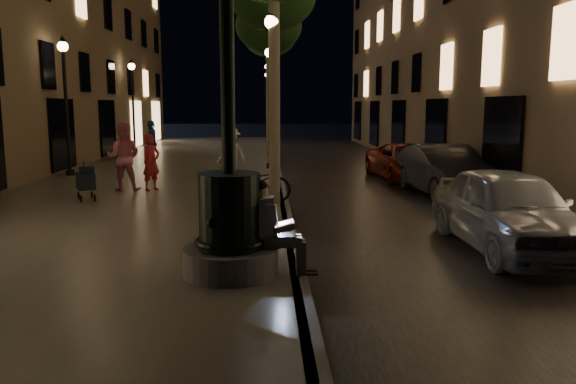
{
  "coord_description": "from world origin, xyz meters",
  "views": [
    {
      "loc": [
        -0.47,
        -6.03,
        2.67
      ],
      "look_at": [
        -0.11,
        3.0,
        1.26
      ],
      "focal_mm": 35.0,
      "sensor_mm": 36.0,
      "label": 1
    }
  ],
  "objects_px": {
    "lamp_left_c": "(133,94)",
    "pedestrian_white": "(231,153)",
    "car_second": "(444,171)",
    "pedestrian_red": "(151,162)",
    "seated_man_laptop": "(272,225)",
    "lamp_curb_c": "(268,94)",
    "pedestrian_blue": "(152,143)",
    "lamp_curb_d": "(268,96)",
    "fountain_lamppost": "(230,207)",
    "tree_far": "(269,36)",
    "lamp_curb_b": "(270,90)",
    "stroller": "(86,181)",
    "car_third": "(408,162)",
    "tree_third": "(269,27)",
    "lamp_curb_a": "(272,82)",
    "car_front": "(508,209)",
    "lamp_left_b": "(65,88)",
    "pedestrian_pink": "(123,157)",
    "bicycle": "(258,181)"
  },
  "relations": [
    {
      "from": "lamp_left_c",
      "to": "pedestrian_white",
      "type": "height_order",
      "value": "lamp_left_c"
    },
    {
      "from": "car_second",
      "to": "pedestrian_red",
      "type": "relative_size",
      "value": 2.79
    },
    {
      "from": "seated_man_laptop",
      "to": "lamp_left_c",
      "type": "xyz_separation_m",
      "value": [
        -7.01,
        22.0,
        2.3
      ]
    },
    {
      "from": "lamp_curb_c",
      "to": "pedestrian_blue",
      "type": "relative_size",
      "value": 2.6
    },
    {
      "from": "lamp_curb_d",
      "to": "pedestrian_red",
      "type": "distance_m",
      "value": 22.06
    },
    {
      "from": "fountain_lamppost",
      "to": "tree_far",
      "type": "xyz_separation_m",
      "value": [
        0.78,
        24.0,
        5.22
      ]
    },
    {
      "from": "lamp_left_c",
      "to": "lamp_curb_b",
      "type": "bearing_deg",
      "value": -48.41
    },
    {
      "from": "lamp_curb_c",
      "to": "stroller",
      "type": "xyz_separation_m",
      "value": [
        -4.86,
        -15.36,
        -2.53
      ]
    },
    {
      "from": "fountain_lamppost",
      "to": "lamp_left_c",
      "type": "xyz_separation_m",
      "value": [
        -6.4,
        22.0,
        2.02
      ]
    },
    {
      "from": "car_third",
      "to": "pedestrian_blue",
      "type": "relative_size",
      "value": 2.55
    },
    {
      "from": "pedestrian_white",
      "to": "pedestrian_red",
      "type": "bearing_deg",
      "value": 13.99
    },
    {
      "from": "seated_man_laptop",
      "to": "tree_third",
      "type": "bearing_deg",
      "value": 89.73
    },
    {
      "from": "seated_man_laptop",
      "to": "lamp_curb_c",
      "type": "distance_m",
      "value": 22.12
    },
    {
      "from": "lamp_curb_a",
      "to": "pedestrian_red",
      "type": "distance_m",
      "value": 4.75
    },
    {
      "from": "lamp_curb_a",
      "to": "lamp_curb_d",
      "type": "height_order",
      "value": "same"
    },
    {
      "from": "lamp_curb_b",
      "to": "lamp_curb_d",
      "type": "relative_size",
      "value": 1.0
    },
    {
      "from": "car_front",
      "to": "car_third",
      "type": "distance_m",
      "value": 9.85
    },
    {
      "from": "stroller",
      "to": "pedestrian_red",
      "type": "xyz_separation_m",
      "value": [
        1.37,
        1.69,
        0.32
      ]
    },
    {
      "from": "car_third",
      "to": "lamp_curb_a",
      "type": "bearing_deg",
      "value": -134.34
    },
    {
      "from": "tree_far",
      "to": "pedestrian_white",
      "type": "height_order",
      "value": "tree_far"
    },
    {
      "from": "pedestrian_blue",
      "to": "stroller",
      "type": "bearing_deg",
      "value": -14.01
    },
    {
      "from": "lamp_curb_a",
      "to": "car_second",
      "type": "bearing_deg",
      "value": 23.44
    },
    {
      "from": "stroller",
      "to": "pedestrian_blue",
      "type": "height_order",
      "value": "pedestrian_blue"
    },
    {
      "from": "lamp_curb_c",
      "to": "car_front",
      "type": "distance_m",
      "value": 20.64
    },
    {
      "from": "lamp_curb_b",
      "to": "car_second",
      "type": "relative_size",
      "value": 1.05
    },
    {
      "from": "lamp_curb_b",
      "to": "pedestrian_white",
      "type": "height_order",
      "value": "lamp_curb_b"
    },
    {
      "from": "lamp_curb_c",
      "to": "pedestrian_white",
      "type": "height_order",
      "value": "lamp_curb_c"
    },
    {
      "from": "car_second",
      "to": "seated_man_laptop",
      "type": "bearing_deg",
      "value": -126.91
    },
    {
      "from": "lamp_curb_d",
      "to": "pedestrian_red",
      "type": "relative_size",
      "value": 2.92
    },
    {
      "from": "tree_far",
      "to": "car_third",
      "type": "distance_m",
      "value": 14.35
    },
    {
      "from": "lamp_left_b",
      "to": "lamp_curb_a",
      "type": "bearing_deg",
      "value": -40.2
    },
    {
      "from": "fountain_lamppost",
      "to": "pedestrian_white",
      "type": "distance_m",
      "value": 10.9
    },
    {
      "from": "pedestrian_pink",
      "to": "pedestrian_red",
      "type": "bearing_deg",
      "value": -177.43
    },
    {
      "from": "lamp_curb_d",
      "to": "car_front",
      "type": "xyz_separation_m",
      "value": [
        4.3,
        -28.04,
        -2.47
      ]
    },
    {
      "from": "car_front",
      "to": "car_third",
      "type": "relative_size",
      "value": 0.95
    },
    {
      "from": "lamp_left_b",
      "to": "bicycle",
      "type": "xyz_separation_m",
      "value": [
        6.72,
        -5.46,
        -2.54
      ]
    },
    {
      "from": "car_third",
      "to": "pedestrian_red",
      "type": "distance_m",
      "value": 9.13
    },
    {
      "from": "fountain_lamppost",
      "to": "pedestrian_red",
      "type": "bearing_deg",
      "value": 108.57
    },
    {
      "from": "car_third",
      "to": "bicycle",
      "type": "distance_m",
      "value": 7.49
    },
    {
      "from": "seated_man_laptop",
      "to": "car_third",
      "type": "bearing_deg",
      "value": 66.91
    },
    {
      "from": "lamp_curb_c",
      "to": "pedestrian_red",
      "type": "bearing_deg",
      "value": -104.35
    },
    {
      "from": "tree_third",
      "to": "car_second",
      "type": "xyz_separation_m",
      "value": [
        5.08,
        -9.8,
        -5.38
      ]
    },
    {
      "from": "car_third",
      "to": "pedestrian_pink",
      "type": "distance_m",
      "value": 9.88
    },
    {
      "from": "seated_man_laptop",
      "to": "bicycle",
      "type": "xyz_separation_m",
      "value": [
        -0.3,
        6.54,
        -0.24
      ]
    },
    {
      "from": "tree_far",
      "to": "pedestrian_red",
      "type": "height_order",
      "value": "tree_far"
    },
    {
      "from": "car_second",
      "to": "pedestrian_blue",
      "type": "bearing_deg",
      "value": 139.92
    },
    {
      "from": "tree_third",
      "to": "stroller",
      "type": "distance_m",
      "value": 13.5
    },
    {
      "from": "car_front",
      "to": "seated_man_laptop",
      "type": "bearing_deg",
      "value": -155.69
    },
    {
      "from": "lamp_curb_b",
      "to": "tree_far",
      "type": "bearing_deg",
      "value": 89.54
    },
    {
      "from": "car_third",
      "to": "pedestrian_blue",
      "type": "height_order",
      "value": "pedestrian_blue"
    }
  ]
}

